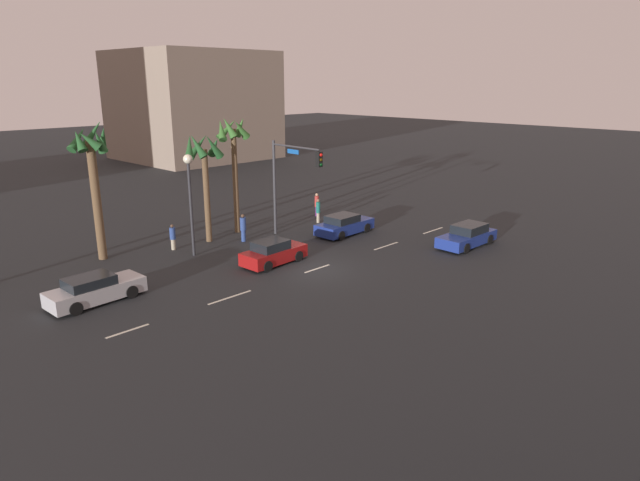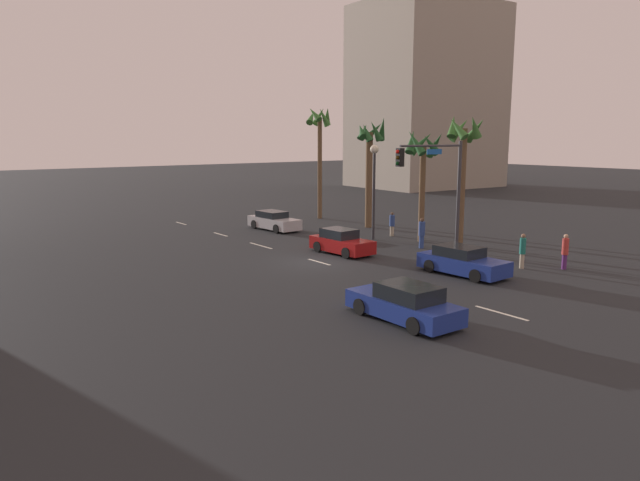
# 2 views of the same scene
# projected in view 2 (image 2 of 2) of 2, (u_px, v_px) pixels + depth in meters

# --- Properties ---
(ground_plane) EXTENTS (220.00, 220.00, 0.00)m
(ground_plane) POSITION_uv_depth(u_px,v_px,m) (317.00, 262.00, 32.04)
(ground_plane) COLOR #232628
(lane_stripe_0) EXTENTS (1.86, 0.14, 0.01)m
(lane_stripe_0) POSITION_uv_depth(u_px,v_px,m) (181.00, 223.00, 46.22)
(lane_stripe_0) COLOR silver
(lane_stripe_0) RESTS_ON ground_plane
(lane_stripe_1) EXTENTS (1.97, 0.14, 0.01)m
(lane_stripe_1) POSITION_uv_depth(u_px,v_px,m) (221.00, 234.00, 40.95)
(lane_stripe_1) COLOR silver
(lane_stripe_1) RESTS_ON ground_plane
(lane_stripe_2) EXTENTS (2.60, 0.14, 0.01)m
(lane_stripe_2) POSITION_uv_depth(u_px,v_px,m) (261.00, 246.00, 36.70)
(lane_stripe_2) COLOR silver
(lane_stripe_2) RESTS_ON ground_plane
(lane_stripe_3) EXTENTS (1.96, 0.14, 0.01)m
(lane_stripe_3) POSITION_uv_depth(u_px,v_px,m) (319.00, 262.00, 31.88)
(lane_stripe_3) COLOR silver
(lane_stripe_3) RESTS_ON ground_plane
(lane_stripe_4) EXTENTS (2.42, 0.14, 0.01)m
(lane_stripe_4) POSITION_uv_depth(u_px,v_px,m) (402.00, 285.00, 26.89)
(lane_stripe_4) COLOR silver
(lane_stripe_4) RESTS_ON ground_plane
(lane_stripe_5) EXTENTS (2.41, 0.14, 0.01)m
(lane_stripe_5) POSITION_uv_depth(u_px,v_px,m) (501.00, 313.00, 22.63)
(lane_stripe_5) COLOR silver
(lane_stripe_5) RESTS_ON ground_plane
(car_0) EXTENTS (4.11, 1.94, 1.44)m
(car_0) POSITION_uv_depth(u_px,v_px,m) (341.00, 242.00, 34.15)
(car_0) COLOR maroon
(car_0) RESTS_ON ground_plane
(car_1) EXTENTS (4.62, 1.98, 1.37)m
(car_1) POSITION_uv_depth(u_px,v_px,m) (274.00, 221.00, 42.94)
(car_1) COLOR #B7B7BC
(car_1) RESTS_ON ground_plane
(car_2) EXTENTS (4.66, 1.96, 1.41)m
(car_2) POSITION_uv_depth(u_px,v_px,m) (404.00, 304.00, 21.63)
(car_2) COLOR navy
(car_2) RESTS_ON ground_plane
(car_3) EXTENTS (4.54, 2.05, 1.40)m
(car_3) POSITION_uv_depth(u_px,v_px,m) (462.00, 262.00, 28.92)
(car_3) COLOR navy
(car_3) RESTS_ON ground_plane
(traffic_signal) EXTENTS (0.44, 4.88, 6.50)m
(traffic_signal) POSITION_uv_depth(u_px,v_px,m) (439.00, 180.00, 32.07)
(traffic_signal) COLOR #38383D
(traffic_signal) RESTS_ON ground_plane
(streetlamp) EXTENTS (0.56, 0.56, 6.21)m
(streetlamp) POSITION_uv_depth(u_px,v_px,m) (374.00, 174.00, 38.18)
(streetlamp) COLOR #2D2D33
(streetlamp) RESTS_ON ground_plane
(pedestrian_0) EXTENTS (0.51, 0.51, 1.65)m
(pedestrian_0) POSITION_uv_depth(u_px,v_px,m) (392.00, 224.00, 40.15)
(pedestrian_0) COLOR #B2A58C
(pedestrian_0) RESTS_ON ground_plane
(pedestrian_1) EXTENTS (0.54, 0.54, 1.86)m
(pedestrian_1) POSITION_uv_depth(u_px,v_px,m) (422.00, 232.00, 35.76)
(pedestrian_1) COLOR #2D478C
(pedestrian_1) RESTS_ON ground_plane
(pedestrian_2) EXTENTS (0.43, 0.43, 1.82)m
(pedestrian_2) POSITION_uv_depth(u_px,v_px,m) (523.00, 250.00, 30.20)
(pedestrian_2) COLOR #B2A58C
(pedestrian_2) RESTS_ON ground_plane
(pedestrian_3) EXTENTS (0.46, 0.46, 1.83)m
(pedestrian_3) POSITION_uv_depth(u_px,v_px,m) (565.00, 251.00, 30.02)
(pedestrian_3) COLOR #59266B
(pedestrian_3) RESTS_ON ground_plane
(palm_tree_0) EXTENTS (2.31, 2.35, 8.11)m
(palm_tree_0) POSITION_uv_depth(u_px,v_px,m) (464.00, 146.00, 35.34)
(palm_tree_0) COLOR brown
(palm_tree_0) RESTS_ON ground_plane
(palm_tree_1) EXTENTS (2.50, 2.54, 8.25)m
(palm_tree_1) POSITION_uv_depth(u_px,v_px,m) (371.00, 151.00, 43.27)
(palm_tree_1) COLOR brown
(palm_tree_1) RESTS_ON ground_plane
(palm_tree_2) EXTENTS (2.35, 2.26, 9.20)m
(palm_tree_2) POSITION_uv_depth(u_px,v_px,m) (319.00, 134.00, 47.92)
(palm_tree_2) COLOR brown
(palm_tree_2) RESTS_ON ground_plane
(palm_tree_3) EXTENTS (2.56, 2.63, 7.25)m
(palm_tree_3) POSITION_uv_depth(u_px,v_px,m) (423.00, 157.00, 37.30)
(palm_tree_3) COLOR brown
(palm_tree_3) RESTS_ON ground_plane
(building_0) EXTENTS (15.08, 18.64, 24.08)m
(building_0) POSITION_uv_depth(u_px,v_px,m) (426.00, 97.00, 79.73)
(building_0) COLOR #9E9384
(building_0) RESTS_ON ground_plane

